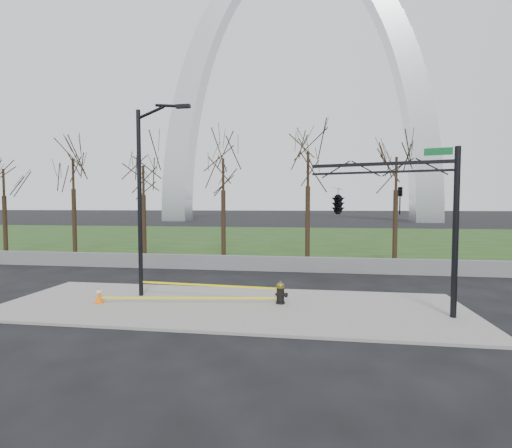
# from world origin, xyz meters

# --- Properties ---
(ground) EXTENTS (500.00, 500.00, 0.00)m
(ground) POSITION_xyz_m (0.00, 0.00, 0.00)
(ground) COLOR black
(ground) RESTS_ON ground
(sidewalk) EXTENTS (18.00, 6.00, 0.10)m
(sidewalk) POSITION_xyz_m (0.00, 0.00, 0.05)
(sidewalk) COLOR slate
(sidewalk) RESTS_ON ground
(grass_strip) EXTENTS (120.00, 40.00, 0.06)m
(grass_strip) POSITION_xyz_m (0.00, 30.00, 0.03)
(grass_strip) COLOR #1A3613
(grass_strip) RESTS_ON ground
(guardrail) EXTENTS (60.00, 0.30, 0.90)m
(guardrail) POSITION_xyz_m (0.00, 8.00, 0.45)
(guardrail) COLOR #59595B
(guardrail) RESTS_ON ground
(gateway_arch) EXTENTS (66.00, 6.00, 65.00)m
(gateway_arch) POSITION_xyz_m (0.00, 75.00, 32.50)
(gateway_arch) COLOR silver
(gateway_arch) RESTS_ON ground
(tree_row) EXTENTS (33.96, 4.00, 8.56)m
(tree_row) POSITION_xyz_m (-6.02, 12.00, 4.28)
(tree_row) COLOR black
(tree_row) RESTS_ON ground
(fire_hydrant) EXTENTS (0.55, 0.40, 0.90)m
(fire_hydrant) POSITION_xyz_m (1.95, 0.46, 0.51)
(fire_hydrant) COLOR black
(fire_hydrant) RESTS_ON sidewalk
(traffic_cone) EXTENTS (0.43, 0.43, 0.65)m
(traffic_cone) POSITION_xyz_m (-5.21, -0.48, 0.42)
(traffic_cone) COLOR orange
(traffic_cone) RESTS_ON sidewalk
(street_light) EXTENTS (2.39, 0.30, 8.21)m
(street_light) POSITION_xyz_m (-3.89, 0.89, 4.69)
(street_light) COLOR black
(street_light) RESTS_ON ground
(traffic_signal_mast) EXTENTS (4.99, 2.54, 6.00)m
(traffic_signal_mast) POSITION_xyz_m (4.88, 0.29, 4.15)
(traffic_signal_mast) COLOR black
(traffic_signal_mast) RESTS_ON ground
(caution_tape) EXTENTS (7.16, 1.39, 0.45)m
(caution_tape) POSITION_xyz_m (-1.39, 0.31, 0.48)
(caution_tape) COLOR yellow
(caution_tape) RESTS_ON ground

